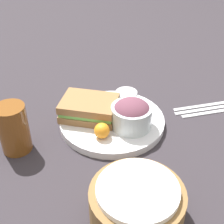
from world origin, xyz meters
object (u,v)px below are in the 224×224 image
at_px(sandwich, 89,109).
at_px(plate, 112,121).
at_px(fork, 202,106).
at_px(salad_bowl, 132,114).
at_px(spoon, 208,113).
at_px(drink_glass, 14,129).
at_px(bread_basket, 137,203).
at_px(dressing_cup, 126,98).
at_px(knife, 204,109).

bearing_deg(sandwich, plate, -176.37).
distance_m(plate, fork, 0.27).
xyz_separation_m(sandwich, salad_bowl, (-0.11, 0.02, 0.01)).
height_order(sandwich, spoon, sandwich).
bearing_deg(drink_glass, bread_basket, 154.35).
distance_m(salad_bowl, fork, 0.25).
height_order(dressing_cup, bread_basket, bread_basket).
bearing_deg(dressing_cup, spoon, -175.32).
distance_m(bread_basket, spoon, 0.41).
bearing_deg(sandwich, fork, -156.93).
bearing_deg(dressing_cup, fork, -166.50).
height_order(salad_bowl, spoon, salad_bowl).
bearing_deg(spoon, drink_glass, -177.64).
xyz_separation_m(dressing_cup, fork, (-0.22, -0.05, -0.04)).
height_order(plate, salad_bowl, salad_bowl).
distance_m(salad_bowl, dressing_cup, 0.10).
bearing_deg(knife, sandwich, 176.41).
xyz_separation_m(dressing_cup, drink_glass, (0.24, 0.21, 0.02)).
xyz_separation_m(sandwich, spoon, (-0.32, -0.10, -0.04)).
bearing_deg(fork, spoon, -90.00).
height_order(plate, sandwich, sandwich).
xyz_separation_m(sandwich, knife, (-0.31, -0.11, -0.04)).
distance_m(dressing_cup, bread_basket, 0.36).
distance_m(plate, knife, 0.27).
height_order(sandwich, salad_bowl, salad_bowl).
relative_size(bread_basket, fork, 1.03).
distance_m(plate, sandwich, 0.07).
distance_m(fork, spoon, 0.04).
bearing_deg(plate, salad_bowl, 156.06).
bearing_deg(bread_basket, dressing_cup, -79.42).
bearing_deg(sandwich, dressing_cup, -138.72).
bearing_deg(dressing_cup, knife, -171.00).
height_order(sandwich, dressing_cup, sandwich).
distance_m(dressing_cup, fork, 0.23).
distance_m(fork, knife, 0.02).
relative_size(drink_glass, knife, 0.67).
relative_size(salad_bowl, bread_basket, 0.58).
relative_size(plate, bread_basket, 1.56).
xyz_separation_m(plate, spoon, (-0.26, -0.09, -0.01)).
bearing_deg(bread_basket, knife, -111.87).
bearing_deg(fork, sandwich, 179.51).
relative_size(sandwich, dressing_cup, 2.42).
distance_m(bread_basket, fork, 0.44).
xyz_separation_m(dressing_cup, bread_basket, (-0.07, 0.36, -0.00)).
height_order(salad_bowl, knife, salad_bowl).
distance_m(dressing_cup, drink_glass, 0.32).
bearing_deg(drink_glass, salad_bowl, -157.26).
height_order(salad_bowl, bread_basket, salad_bowl).
bearing_deg(fork, drink_glass, -173.71).
bearing_deg(spoon, salad_bowl, -173.76).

